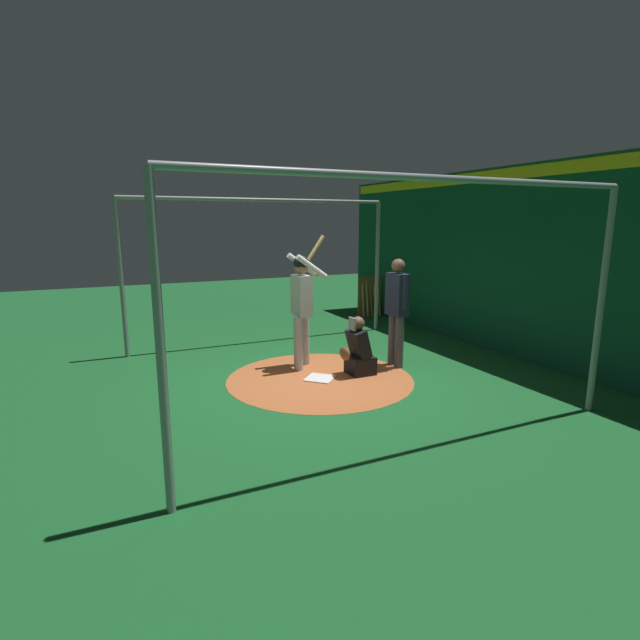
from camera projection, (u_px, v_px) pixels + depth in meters
ground_plane at (320, 379)px, 7.62m from camera, size 26.76×26.76×0.00m
dirt_circle at (320, 379)px, 7.62m from camera, size 2.94×2.94×0.01m
home_plate at (320, 378)px, 7.62m from camera, size 0.59×0.59×0.01m
batter at (302, 299)px, 8.01m from camera, size 0.68×0.49×2.22m
catcher at (358, 352)px, 7.78m from camera, size 0.58×0.40×0.96m
umpire at (397, 306)px, 8.10m from camera, size 0.23×0.49×1.84m
back_wall at (508, 261)px, 8.87m from camera, size 0.23×10.76×3.42m
cage_frame at (320, 250)px, 7.21m from camera, size 5.41×5.42×2.89m
bat_rack at (376, 297)px, 12.69m from camera, size 1.06×0.20×1.05m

